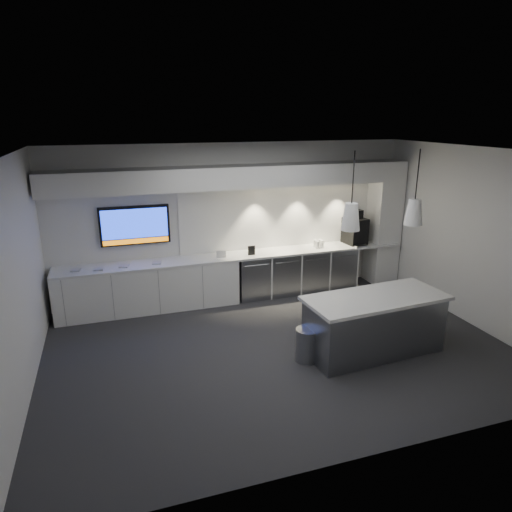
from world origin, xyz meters
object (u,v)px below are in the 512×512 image
object	(u,v)px
wall_tv	(135,225)
coffee_machine	(355,230)
island	(374,324)
bin	(307,344)

from	to	relation	value
wall_tv	coffee_machine	world-z (taller)	wall_tv
wall_tv	island	world-z (taller)	wall_tv
wall_tv	coffee_machine	xyz separation A→B (m)	(4.42, -0.25, -0.37)
wall_tv	island	xyz separation A→B (m)	(3.23, -2.98, -1.10)
island	coffee_machine	distance (m)	3.07
island	bin	distance (m)	1.08
bin	coffee_machine	xyz separation A→B (m)	(2.25, 2.64, 0.95)
island	bin	world-z (taller)	island
wall_tv	coffee_machine	size ratio (longest dim) A/B	1.75
island	bin	xyz separation A→B (m)	(-1.05, 0.08, -0.21)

